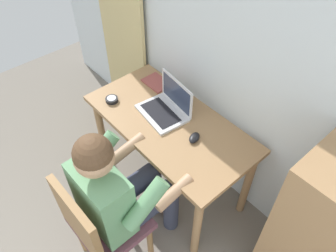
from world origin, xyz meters
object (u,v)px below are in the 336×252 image
(person_seated, at_px, (122,190))
(laptop, at_px, (167,106))
(notebook_pad, at_px, (157,82))
(desk, at_px, (169,132))
(desk_clock, at_px, (112,100))
(chair, at_px, (100,225))
(computer_mouse, at_px, (194,138))
(dresser, at_px, (334,251))

(person_seated, relative_size, laptop, 3.24)
(person_seated, xyz_separation_m, notebook_pad, (-0.58, 0.75, 0.05))
(desk, distance_m, desk_clock, 0.48)
(chair, bearing_deg, desk_clock, 138.94)
(desk, bearing_deg, chair, -74.02)
(desk, xyz_separation_m, notebook_pad, (-0.37, 0.20, 0.11))
(person_seated, relative_size, computer_mouse, 11.91)
(dresser, xyz_separation_m, chair, (-0.99, -0.84, -0.09))
(desk, xyz_separation_m, chair, (0.21, -0.73, -0.12))
(dresser, height_order, computer_mouse, dresser)
(chair, xyz_separation_m, laptop, (-0.29, 0.78, 0.28))
(notebook_pad, bearing_deg, desk, -27.58)
(laptop, bearing_deg, dresser, 2.63)
(dresser, distance_m, chair, 1.30)
(desk, distance_m, notebook_pad, 0.44)
(dresser, distance_m, person_seated, 1.19)
(computer_mouse, xyz_separation_m, desk_clock, (-0.65, -0.19, -0.00))
(person_seated, height_order, desk_clock, person_seated)
(dresser, height_order, notebook_pad, dresser)
(chair, bearing_deg, laptop, 110.53)
(person_seated, bearing_deg, chair, -89.15)
(person_seated, height_order, laptop, person_seated)
(dresser, bearing_deg, desk_clock, -170.07)
(dresser, height_order, laptop, dresser)
(dresser, height_order, chair, dresser)
(laptop, distance_m, desk_clock, 0.41)
(person_seated, distance_m, computer_mouse, 0.56)
(chair, xyz_separation_m, notebook_pad, (-0.58, 0.93, 0.23))
(desk, xyz_separation_m, desk_clock, (-0.43, -0.18, 0.12))
(dresser, distance_m, desk_clock, 1.66)
(desk, relative_size, chair, 1.40)
(desk, height_order, person_seated, person_seated)
(computer_mouse, bearing_deg, desk_clock, 173.95)
(desk, height_order, notebook_pad, notebook_pad)
(dresser, distance_m, computer_mouse, 0.99)
(desk, bearing_deg, desk_clock, -157.46)
(person_seated, distance_m, laptop, 0.67)
(desk, relative_size, desk_clock, 13.55)
(dresser, xyz_separation_m, laptop, (-1.28, -0.06, 0.18))
(dresser, bearing_deg, person_seated, -146.53)
(laptop, bearing_deg, desk_clock, -146.76)
(desk, relative_size, laptop, 3.32)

